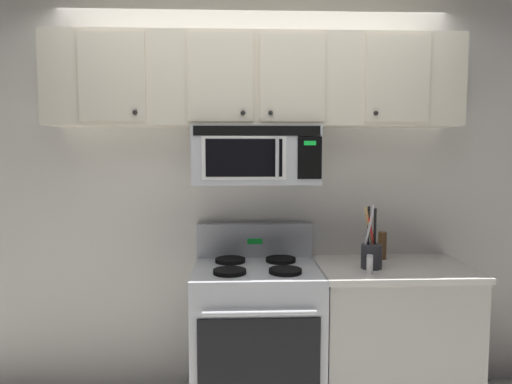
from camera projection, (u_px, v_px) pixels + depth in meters
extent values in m
cube|color=silver|center=(254.00, 188.00, 3.17)|extent=(5.20, 0.10, 2.70)
cube|color=#B7BABF|center=(256.00, 339.00, 2.88)|extent=(0.76, 0.64, 0.90)
cube|color=black|center=(259.00, 365.00, 2.56)|extent=(0.67, 0.01, 0.52)
cylinder|color=#B7BABF|center=(259.00, 313.00, 2.51)|extent=(0.61, 0.03, 0.03)
cube|color=#B7BABF|center=(255.00, 240.00, 3.12)|extent=(0.76, 0.07, 0.22)
cube|color=#19D83F|center=(255.00, 241.00, 3.08)|extent=(0.10, 0.00, 0.04)
cylinder|color=black|center=(230.00, 272.00, 2.70)|extent=(0.19, 0.19, 0.02)
cylinder|color=black|center=(285.00, 271.00, 2.71)|extent=(0.19, 0.19, 0.02)
cylinder|color=black|center=(230.00, 260.00, 2.98)|extent=(0.19, 0.19, 0.02)
cylinder|color=black|center=(281.00, 260.00, 2.99)|extent=(0.19, 0.19, 0.02)
cube|color=#B7BABF|center=(256.00, 155.00, 2.91)|extent=(0.76, 0.39, 0.35)
cube|color=black|center=(257.00, 131.00, 2.70)|extent=(0.73, 0.01, 0.06)
cube|color=white|center=(244.00, 158.00, 2.71)|extent=(0.49, 0.01, 0.25)
cube|color=black|center=(244.00, 158.00, 2.71)|extent=(0.44, 0.01, 0.22)
cube|color=black|center=(310.00, 158.00, 2.73)|extent=(0.14, 0.01, 0.25)
cube|color=#19D83F|center=(310.00, 143.00, 2.71)|extent=(0.07, 0.00, 0.03)
cylinder|color=#B7BABF|center=(277.00, 158.00, 2.69)|extent=(0.02, 0.02, 0.23)
cube|color=beige|center=(255.00, 82.00, 2.90)|extent=(2.50, 0.33, 0.55)
cube|color=beige|center=(112.00, 76.00, 2.70)|extent=(0.38, 0.01, 0.51)
sphere|color=black|center=(135.00, 112.00, 2.70)|extent=(0.03, 0.03, 0.03)
cube|color=beige|center=(220.00, 77.00, 2.72)|extent=(0.38, 0.01, 0.51)
sphere|color=black|center=(243.00, 113.00, 2.73)|extent=(0.03, 0.03, 0.03)
cube|color=beige|center=(293.00, 78.00, 2.74)|extent=(0.38, 0.01, 0.51)
sphere|color=black|center=(270.00, 113.00, 2.74)|extent=(0.03, 0.03, 0.03)
cube|color=beige|center=(398.00, 78.00, 2.77)|extent=(0.38, 0.01, 0.51)
sphere|color=black|center=(376.00, 113.00, 2.76)|extent=(0.03, 0.03, 0.03)
cube|color=#BCB7AD|center=(391.00, 339.00, 2.93)|extent=(0.90, 0.62, 0.86)
cube|color=beige|center=(393.00, 268.00, 2.89)|extent=(0.93, 0.65, 0.03)
cylinder|color=#2D2D33|center=(371.00, 256.00, 2.81)|extent=(0.12, 0.12, 0.15)
cylinder|color=black|center=(368.00, 231.00, 2.80)|extent=(0.03, 0.06, 0.29)
cylinder|color=#A87A47|center=(371.00, 234.00, 2.82)|extent=(0.09, 0.05, 0.26)
cylinder|color=#BCBCC1|center=(369.00, 231.00, 2.79)|extent=(0.08, 0.02, 0.30)
cylinder|color=black|center=(375.00, 232.00, 2.80)|extent=(0.02, 0.05, 0.28)
cylinder|color=tan|center=(370.00, 231.00, 2.81)|extent=(0.08, 0.02, 0.29)
cylinder|color=red|center=(372.00, 236.00, 2.81)|extent=(0.06, 0.03, 0.23)
cylinder|color=white|center=(370.00, 266.00, 2.69)|extent=(0.04, 0.04, 0.09)
cylinder|color=#B7BABF|center=(370.00, 256.00, 2.68)|extent=(0.04, 0.04, 0.02)
cylinder|color=brown|center=(382.00, 245.00, 3.06)|extent=(0.05, 0.05, 0.18)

